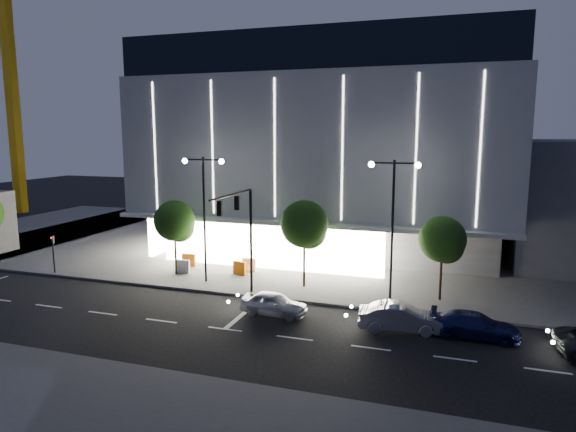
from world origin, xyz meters
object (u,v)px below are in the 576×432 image
(tower_crane, at_px, (15,55))
(tree_left, at_px, (175,223))
(tree_right, at_px, (443,242))
(barrier_a, at_px, (189,260))
(ped_signal_far, at_px, (53,250))
(car_lead, at_px, (274,304))
(traffic_mast, at_px, (242,223))
(tree_mid, at_px, (305,227))
(street_lamp_east, at_px, (393,209))
(barrier_d, at_px, (249,265))
(barrier_c, at_px, (240,268))
(car_third, at_px, (475,325))
(barrier_b, at_px, (183,266))
(car_second, at_px, (401,318))
(street_lamp_west, at_px, (204,201))

(tower_crane, distance_m, tree_left, 43.96)
(tree_right, relative_size, barrier_a, 5.01)
(ped_signal_far, bearing_deg, car_lead, -9.19)
(traffic_mast, bearing_deg, tree_mid, 50.58)
(street_lamp_east, height_order, barrier_a, street_lamp_east)
(car_lead, xyz_separation_m, barrier_d, (-4.92, 8.07, -0.03))
(tree_right, relative_size, barrier_c, 5.01)
(barrier_a, bearing_deg, tower_crane, 148.77)
(tree_right, bearing_deg, car_third, -70.45)
(street_lamp_east, height_order, tree_left, street_lamp_east)
(tower_crane, bearing_deg, traffic_mast, -30.47)
(tree_left, height_order, barrier_b, tree_left)
(tree_right, xyz_separation_m, barrier_a, (-19.27, 2.34, -3.23))
(traffic_mast, bearing_deg, car_second, -11.45)
(tree_left, bearing_deg, barrier_c, 16.56)
(tree_left, relative_size, barrier_b, 5.20)
(traffic_mast, height_order, barrier_d, traffic_mast)
(street_lamp_west, xyz_separation_m, barrier_c, (1.58, 2.37, -5.31))
(street_lamp_west, height_order, tower_crane, tower_crane)
(street_lamp_east, relative_size, barrier_d, 8.18)
(street_lamp_east, bearing_deg, tower_crane, 156.63)
(street_lamp_west, distance_m, barrier_b, 6.14)
(ped_signal_far, distance_m, barrier_b, 9.83)
(car_lead, relative_size, car_third, 0.88)
(tree_right, xyz_separation_m, barrier_c, (-14.44, 1.35, -3.23))
(street_lamp_east, height_order, tree_right, street_lamp_east)
(tree_mid, height_order, barrier_b, tree_mid)
(tree_mid, xyz_separation_m, tree_right, (9.00, -0.00, -0.45))
(tree_left, bearing_deg, car_third, -14.59)
(car_third, bearing_deg, tree_mid, 64.42)
(tree_mid, xyz_separation_m, barrier_a, (-10.27, 2.34, -3.68))
(street_lamp_east, xyz_separation_m, tower_crane, (-50.92, 22.00, 14.55))
(tree_right, distance_m, car_third, 6.62)
(tower_crane, relative_size, barrier_a, 29.09)
(barrier_a, height_order, barrier_d, same)
(tree_left, height_order, tree_mid, tree_mid)
(traffic_mast, distance_m, barrier_d, 7.87)
(ped_signal_far, height_order, barrier_d, ped_signal_far)
(barrier_a, distance_m, barrier_b, 1.96)
(street_lamp_east, height_order, tree_mid, street_lamp_east)
(car_lead, relative_size, barrier_c, 3.64)
(car_lead, bearing_deg, tower_crane, 63.91)
(street_lamp_west, relative_size, tree_mid, 1.46)
(street_lamp_east, bearing_deg, barrier_c, 168.25)
(car_third, bearing_deg, barrier_b, 74.97)
(car_third, relative_size, barrier_c, 4.15)
(traffic_mast, relative_size, barrier_c, 6.43)
(tower_crane, distance_m, tree_mid, 52.17)
(tree_mid, distance_m, barrier_a, 11.16)
(ped_signal_far, relative_size, car_lead, 0.75)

